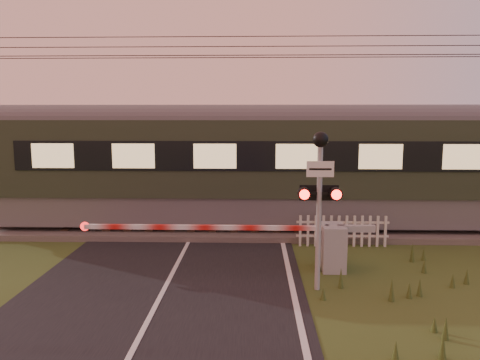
{
  "coord_description": "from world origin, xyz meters",
  "views": [
    {
      "loc": [
        1.92,
        -8.37,
        3.74
      ],
      "look_at": [
        1.56,
        3.2,
        2.09
      ],
      "focal_mm": 35.0,
      "sensor_mm": 36.0,
      "label": 1
    }
  ],
  "objects": [
    {
      "name": "ground",
      "position": [
        0.0,
        0.0,
        0.0
      ],
      "size": [
        160.0,
        160.0,
        0.0
      ],
      "primitive_type": "plane",
      "color": "#37471B",
      "rests_on": "ground"
    },
    {
      "name": "road",
      "position": [
        0.02,
        -0.23,
        0.01
      ],
      "size": [
        6.0,
        140.0,
        0.03
      ],
      "color": "black",
      "rests_on": "ground"
    },
    {
      "name": "track_bed",
      "position": [
        0.0,
        6.5,
        0.07
      ],
      "size": [
        140.0,
        3.4,
        0.39
      ],
      "color": "#47423D",
      "rests_on": "ground"
    },
    {
      "name": "overhead_wires",
      "position": [
        0.0,
        6.5,
        5.72
      ],
      "size": [
        120.0,
        0.62,
        0.62
      ],
      "color": "black",
      "rests_on": "ground"
    },
    {
      "name": "boom_gate",
      "position": [
        3.46,
        2.63,
        0.62
      ],
      "size": [
        7.13,
        0.84,
        1.12
      ],
      "color": "gray",
      "rests_on": "ground"
    },
    {
      "name": "crossing_signal",
      "position": [
        3.28,
        1.28,
        2.32
      ],
      "size": [
        0.86,
        0.35,
        3.38
      ],
      "color": "gray",
      "rests_on": "ground"
    },
    {
      "name": "picket_fence",
      "position": [
        4.43,
        4.6,
        0.45
      ],
      "size": [
        2.61,
        0.07,
        0.89
      ],
      "color": "silver",
      "rests_on": "ground"
    }
  ]
}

